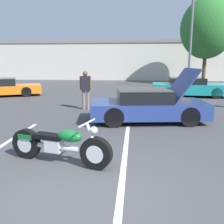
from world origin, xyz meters
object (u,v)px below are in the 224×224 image
at_px(motorcycle, 59,145).
at_px(show_car_hood_open, 148,106).
at_px(parked_car_right_row, 189,87).
at_px(tree_background, 207,29).
at_px(light_pole, 192,36).
at_px(parked_car_left_row, 0,88).
at_px(spectator_by_show_car, 85,87).

bearing_deg(motorcycle, show_car_hood_open, 78.06).
xyz_separation_m(show_car_hood_open, parked_car_right_row, (2.84, 6.74, -0.01)).
height_order(tree_background, motorcycle, tree_background).
relative_size(light_pole, show_car_hood_open, 1.68).
relative_size(motorcycle, parked_car_right_row, 0.52).
height_order(light_pole, parked_car_left_row, light_pole).
relative_size(parked_car_right_row, spectator_by_show_car, 2.62).
bearing_deg(parked_car_left_row, tree_background, 6.20).
distance_m(parked_car_right_row, spectator_by_show_car, 7.32).
bearing_deg(motorcycle, tree_background, 82.60).
bearing_deg(parked_car_right_row, parked_car_left_row, -173.42).
bearing_deg(tree_background, spectator_by_show_car, -123.80).
height_order(light_pole, tree_background, tree_background).
bearing_deg(tree_background, parked_car_left_row, -149.09).
xyz_separation_m(tree_background, show_car_hood_open, (-5.69, -14.49, -4.35)).
distance_m(tree_background, parked_car_right_row, 9.34).
distance_m(show_car_hood_open, parked_car_right_row, 7.32).
relative_size(show_car_hood_open, parked_car_right_row, 0.95).
bearing_deg(light_pole, spectator_by_show_car, -125.46).
bearing_deg(parked_car_right_row, motorcycle, -112.65).
relative_size(motorcycle, spectator_by_show_car, 1.36).
xyz_separation_m(light_pole, show_car_hood_open, (-3.73, -10.99, -3.41)).
height_order(motorcycle, parked_car_right_row, parked_car_right_row).
height_order(tree_background, parked_car_left_row, tree_background).
bearing_deg(show_car_hood_open, light_pole, 63.81).
bearing_deg(spectator_by_show_car, light_pole, 54.54).
height_order(tree_background, parked_car_right_row, tree_background).
bearing_deg(show_car_hood_open, tree_background, 61.12).
bearing_deg(show_car_hood_open, motorcycle, -124.76).
xyz_separation_m(motorcycle, spectator_by_show_car, (-0.61, 6.01, 0.63)).
relative_size(tree_background, spectator_by_show_car, 4.36).
bearing_deg(parked_car_left_row, spectator_by_show_car, -56.45).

